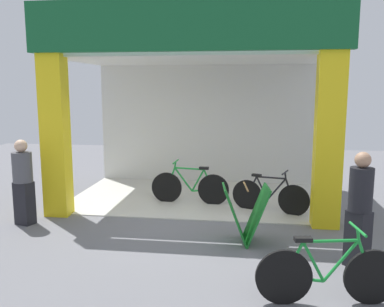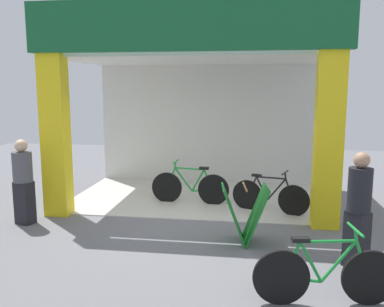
% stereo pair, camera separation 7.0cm
% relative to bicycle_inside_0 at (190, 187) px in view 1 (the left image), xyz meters
% --- Properties ---
extents(ground_plane, '(19.08, 19.08, 0.00)m').
position_rel_bicycle_inside_0_xyz_m(ground_plane, '(0.08, -1.13, -0.37)').
color(ground_plane, slate).
rests_on(ground_plane, ground).
extents(shop_facade, '(5.74, 3.62, 4.01)m').
position_rel_bicycle_inside_0_xyz_m(shop_facade, '(0.08, 0.49, 1.75)').
color(shop_facade, beige).
rests_on(shop_facade, ground).
extents(bicycle_inside_0, '(1.69, 0.46, 0.93)m').
position_rel_bicycle_inside_0_xyz_m(bicycle_inside_0, '(0.00, 0.00, 0.00)').
color(bicycle_inside_0, black).
rests_on(bicycle_inside_0, ground).
extents(bicycle_inside_1, '(1.51, 0.57, 0.86)m').
position_rel_bicycle_inside_0_xyz_m(bicycle_inside_1, '(1.67, -0.41, -0.03)').
color(bicycle_inside_1, black).
rests_on(bicycle_inside_1, ground).
extents(bicycle_parked_0, '(1.67, 0.46, 0.93)m').
position_rel_bicycle_inside_0_xyz_m(bicycle_parked_0, '(2.17, -3.92, -0.00)').
color(bicycle_parked_0, black).
rests_on(bicycle_parked_0, ground).
extents(sandwich_board_sign, '(0.80, 0.67, 0.95)m').
position_rel_bicycle_inside_0_xyz_m(sandwich_board_sign, '(1.20, -2.11, 0.10)').
color(sandwich_board_sign, '#197226').
rests_on(sandwich_board_sign, ground).
extents(pedestrian_0, '(0.43, 0.43, 1.57)m').
position_rel_bicycle_inside_0_xyz_m(pedestrian_0, '(-2.82, -1.73, 0.44)').
color(pedestrian_0, black).
rests_on(pedestrian_0, ground).
extents(pedestrian_1, '(0.45, 0.45, 1.64)m').
position_rel_bicycle_inside_0_xyz_m(pedestrian_1, '(2.77, -2.81, 0.47)').
color(pedestrian_1, black).
rests_on(pedestrian_1, ground).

